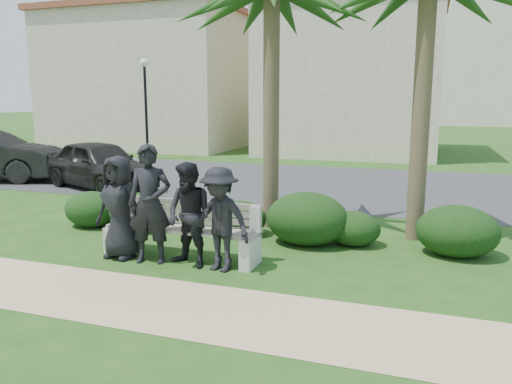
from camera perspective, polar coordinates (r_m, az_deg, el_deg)
ground at (r=7.98m, az=-1.08°, el=-8.28°), size 160.00×160.00×0.00m
footpath at (r=6.43m, az=-6.73°, el=-13.12°), size 30.00×1.60×0.01m
asphalt_street at (r=15.53m, az=9.09°, el=0.85°), size 160.00×8.00×0.01m
stucco_bldg_left at (r=29.05m, az=-11.47°, el=12.46°), size 10.40×8.40×7.30m
stucco_bldg_right at (r=25.37m, az=11.09°, el=12.79°), size 8.40×8.40×7.30m
street_lamp at (r=22.34m, az=-12.54°, el=11.22°), size 0.36×0.36×4.29m
park_bench at (r=8.28m, az=-8.46°, el=-4.73°), size 2.59×0.60×0.91m
man_a at (r=8.41m, az=-15.35°, el=-1.69°), size 0.89×0.63×1.69m
man_b at (r=8.03m, az=-12.05°, el=-1.36°), size 0.79×0.62×1.90m
man_c at (r=7.75m, az=-7.61°, el=-2.64°), size 0.94×0.82×1.64m
man_d at (r=7.52m, az=-4.17°, el=-3.14°), size 1.12×0.78×1.59m
hedge_a at (r=10.79m, az=-18.25°, el=-1.77°), size 1.14×0.95×0.75m
hedge_b at (r=10.25m, az=-13.39°, el=-2.09°), size 1.18×0.97×0.77m
hedge_c at (r=9.65m, az=-1.80°, el=-2.88°), size 1.03×0.85×0.67m
hedge_d at (r=9.03m, az=5.86°, el=-2.87°), size 1.49×1.23×0.97m
hedge_e at (r=9.10m, az=11.04°, el=-4.01°), size 0.97×0.80×0.63m
hedge_f at (r=8.97m, az=22.04°, el=-4.01°), size 1.34×1.11×0.88m
car_a at (r=15.32m, az=-17.44°, el=3.02°), size 4.45×3.11×1.41m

